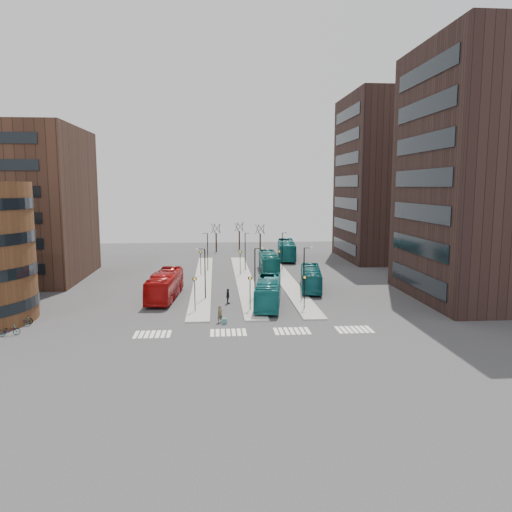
{
  "coord_description": "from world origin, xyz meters",
  "views": [
    {
      "loc": [
        -2.06,
        -41.2,
        13.53
      ],
      "look_at": [
        2.87,
        19.67,
        5.0
      ],
      "focal_mm": 35.0,
      "sensor_mm": 36.0,
      "label": 1
    }
  ],
  "objects": [
    {
      "name": "crosswalk_stripes",
      "position": [
        1.75,
        4.0,
        0.01
      ],
      "size": [
        22.35,
        2.4,
        0.01
      ],
      "color": "silver",
      "rests_on": "ground"
    },
    {
      "name": "traveller",
      "position": [
        -1.73,
        7.47,
        0.88
      ],
      "size": [
        0.76,
        0.72,
        1.75
      ],
      "primitive_type": "imported",
      "rotation": [
        0.0,
        0.0,
        0.66
      ],
      "color": "brown",
      "rests_on": "ground"
    },
    {
      "name": "island_left",
      "position": [
        -4.0,
        30.0,
        0.07
      ],
      "size": [
        2.5,
        45.0,
        0.15
      ],
      "primitive_type": "cube",
      "color": "gray",
      "rests_on": "ground"
    },
    {
      "name": "teal_bus_b",
      "position": [
        6.31,
        36.85,
        1.58
      ],
      "size": [
        3.02,
        11.39,
        3.15
      ],
      "primitive_type": "imported",
      "rotation": [
        0.0,
        0.0,
        -0.03
      ],
      "color": "#136361",
      "rests_on": "ground"
    },
    {
      "name": "ground",
      "position": [
        0.0,
        0.0,
        0.0
      ],
      "size": [
        160.0,
        160.0,
        0.0
      ],
      "primitive_type": "plane",
      "color": "#2F2F32",
      "rests_on": "ground"
    },
    {
      "name": "red_bus",
      "position": [
        -8.29,
        18.89,
        1.64
      ],
      "size": [
        3.75,
        12.0,
        3.29
      ],
      "primitive_type": "imported",
      "rotation": [
        0.0,
        0.0,
        -0.08
      ],
      "color": "#A50C0C",
      "rests_on": "ground"
    },
    {
      "name": "tower_near",
      "position": [
        31.98,
        16.0,
        15.0
      ],
      "size": [
        20.12,
        20.0,
        30.0
      ],
      "color": "black",
      "rests_on": "ground"
    },
    {
      "name": "teal_bus_a",
      "position": [
        3.84,
        14.25,
        1.56
      ],
      "size": [
        4.24,
        11.47,
        3.12
      ],
      "primitive_type": "imported",
      "rotation": [
        0.0,
        0.0,
        -0.15
      ],
      "color": "#15686A",
      "rests_on": "ground"
    },
    {
      "name": "island_mid",
      "position": [
        2.0,
        30.0,
        0.07
      ],
      "size": [
        2.5,
        45.0,
        0.15
      ],
      "primitive_type": "cube",
      "color": "gray",
      "rests_on": "ground"
    },
    {
      "name": "bicycle_mid",
      "position": [
        -21.0,
        8.47,
        0.45
      ],
      "size": [
        1.52,
        0.53,
        0.9
      ],
      "primitive_type": "imported",
      "rotation": [
        0.0,
        0.0,
        1.65
      ],
      "color": "gray",
      "rests_on": "ground"
    },
    {
      "name": "commuter_c",
      "position": [
        3.81,
        14.06,
        0.74
      ],
      "size": [
        0.99,
        1.1,
        1.48
      ],
      "primitive_type": "imported",
      "rotation": [
        0.0,
        0.0,
        4.11
      ],
      "color": "black",
      "rests_on": "ground"
    },
    {
      "name": "bare_trees",
      "position": [
        2.67,
        62.67,
        2.72
      ],
      "size": [
        10.97,
        8.14,
        5.9
      ],
      "color": "black",
      "rests_on": "ground"
    },
    {
      "name": "tower_far",
      "position": [
        31.98,
        50.0,
        15.0
      ],
      "size": [
        20.12,
        20.0,
        30.0
      ],
      "color": "black",
      "rests_on": "ground"
    },
    {
      "name": "suitcase",
      "position": [
        -1.3,
        6.97,
        0.28
      ],
      "size": [
        0.46,
        0.37,
        0.56
      ],
      "primitive_type": "cube",
      "rotation": [
        0.0,
        0.0,
        0.02
      ],
      "color": "#1C1C9A",
      "rests_on": "ground"
    },
    {
      "name": "sign_poles",
      "position": [
        1.6,
        23.0,
        2.41
      ],
      "size": [
        12.45,
        22.12,
        3.65
      ],
      "color": "black",
      "rests_on": "ground"
    },
    {
      "name": "commuter_b",
      "position": [
        -0.74,
        15.56,
        0.9
      ],
      "size": [
        0.62,
        1.11,
        1.79
      ],
      "primitive_type": "imported",
      "rotation": [
        0.0,
        0.0,
        1.75
      ],
      "color": "black",
      "rests_on": "ground"
    },
    {
      "name": "bicycle_near",
      "position": [
        -21.0,
        4.65,
        0.48
      ],
      "size": [
        1.94,
        1.25,
        0.96
      ],
      "primitive_type": "imported",
      "rotation": [
        0.0,
        0.0,
        1.93
      ],
      "color": "gray",
      "rests_on": "ground"
    },
    {
      "name": "commuter_a",
      "position": [
        -7.49,
        17.53,
        0.91
      ],
      "size": [
        0.91,
        0.72,
        1.83
      ],
      "primitive_type": "imported",
      "rotation": [
        0.0,
        0.0,
        3.11
      ],
      "color": "black",
      "rests_on": "ground"
    },
    {
      "name": "teal_bus_d",
      "position": [
        11.1,
        50.57,
        1.77
      ],
      "size": [
        4.22,
        12.94,
        3.54
      ],
      "primitive_type": "imported",
      "rotation": [
        0.0,
        0.0,
        -0.1
      ],
      "color": "#156669",
      "rests_on": "ground"
    },
    {
      "name": "lamp_posts",
      "position": [
        2.64,
        28.0,
        3.58
      ],
      "size": [
        14.04,
        20.24,
        6.12
      ],
      "color": "black",
      "rests_on": "ground"
    },
    {
      "name": "island_right",
      "position": [
        8.0,
        30.0,
        0.07
      ],
      "size": [
        2.5,
        45.0,
        0.15
      ],
      "primitive_type": "cube",
      "color": "gray",
      "rests_on": "ground"
    },
    {
      "name": "bicycle_far",
      "position": [
        -21.0,
        7.7,
        0.43
      ],
      "size": [
        1.65,
        0.62,
        0.86
      ],
      "primitive_type": "imported",
      "rotation": [
        0.0,
        0.0,
        1.54
      ],
      "color": "gray",
      "rests_on": "ground"
    },
    {
      "name": "teal_bus_c",
      "position": [
        10.41,
        22.9,
        1.48
      ],
      "size": [
        4.1,
        10.88,
        2.96
      ],
      "primitive_type": "imported",
      "rotation": [
        0.0,
        0.0,
        -0.16
      ],
      "color": "#135B61",
      "rests_on": "ground"
    }
  ]
}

